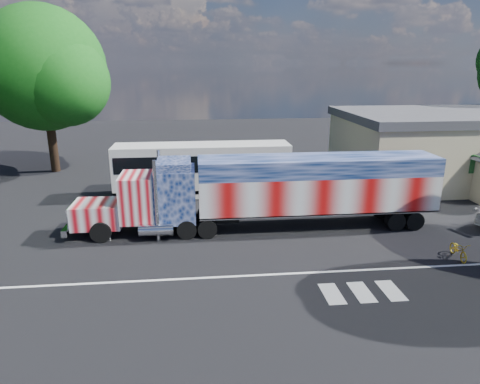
{
  "coord_description": "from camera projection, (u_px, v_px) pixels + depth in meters",
  "views": [
    {
      "loc": [
        -2.3,
        -19.16,
        8.61
      ],
      "look_at": [
        0.0,
        3.0,
        1.9
      ],
      "focal_mm": 32.0,
      "sensor_mm": 36.0,
      "label": 1
    }
  ],
  "objects": [
    {
      "name": "ground",
      "position": [
        246.0,
        247.0,
        20.96
      ],
      "size": [
        100.0,
        100.0,
        0.0
      ],
      "primitive_type": "plane",
      "color": "black"
    },
    {
      "name": "tree_nw_a",
      "position": [
        45.0,
        69.0,
        33.26
      ],
      "size": [
        10.11,
        9.63,
        13.05
      ],
      "color": "black",
      "rests_on": "ground"
    },
    {
      "name": "coach_bus",
      "position": [
        203.0,
        168.0,
        29.04
      ],
      "size": [
        11.79,
        2.75,
        3.43
      ],
      "color": "silver",
      "rests_on": "ground"
    },
    {
      "name": "semi_truck",
      "position": [
        273.0,
        190.0,
        22.78
      ],
      "size": [
        19.61,
        3.1,
        4.18
      ],
      "color": "black",
      "rests_on": "ground"
    },
    {
      "name": "lane_markings",
      "position": [
        298.0,
        282.0,
        17.54
      ],
      "size": [
        30.0,
        2.67,
        0.01
      ],
      "color": "silver",
      "rests_on": "ground"
    },
    {
      "name": "bicycle",
      "position": [
        459.0,
        250.0,
        19.61
      ],
      "size": [
        0.72,
        1.62,
        0.83
      ],
      "primitive_type": "imported",
      "rotation": [
        0.0,
        0.0,
        -0.11
      ],
      "color": "gold",
      "rests_on": "ground"
    },
    {
      "name": "woman",
      "position": [
        106.0,
        225.0,
        21.47
      ],
      "size": [
        0.67,
        0.52,
        1.65
      ],
      "primitive_type": "imported",
      "rotation": [
        0.0,
        0.0,
        0.22
      ],
      "color": "slate",
      "rests_on": "ground"
    }
  ]
}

